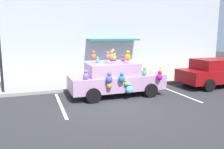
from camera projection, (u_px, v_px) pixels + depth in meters
The scene contains 9 objects.
ground_plane at pixel (112, 107), 8.84m from camera, with size 60.00×60.00×0.00m, color #2D2D30.
sidewalk at pixel (84, 81), 13.47m from camera, with size 24.00×4.00×0.15m, color gray.
storefront_building at pixel (77, 30), 14.94m from camera, with size 24.00×1.25×6.40m.
parking_stripe_front at pixel (177, 93), 11.03m from camera, with size 0.12×3.60×0.01m, color silver.
parking_stripe_rear at pixel (60, 104), 9.13m from camera, with size 0.12×3.60×0.01m, color silver.
plush_covered_car at pixel (115, 79), 10.45m from camera, with size 4.40×2.09×2.14m.
parked_sedan_behind at pixel (217, 72), 12.42m from camera, with size 4.45×1.98×1.54m.
teddy_bear_on_sidewalk at pixel (98, 78), 12.19m from camera, with size 0.40×0.34×0.77m.
pedestrian_near_shopfront at pixel (113, 66), 13.32m from camera, with size 0.37×0.37×1.89m.
Camera 1 is at (-2.89, -7.99, 2.76)m, focal length 35.65 mm.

